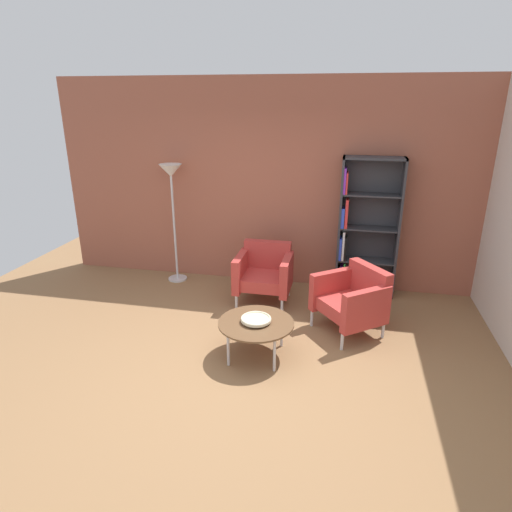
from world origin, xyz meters
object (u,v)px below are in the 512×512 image
at_px(armchair_spare_guest, 264,272).
at_px(floor_lamp_torchiere, 172,185).
at_px(bookshelf_tall, 364,229).
at_px(armchair_by_bookshelf, 353,299).
at_px(decorative_bowl, 256,319).
at_px(coffee_table_low, 256,325).

height_order(armchair_spare_guest, floor_lamp_torchiere, floor_lamp_torchiere).
xyz_separation_m(bookshelf_tall, armchair_by_bookshelf, (-0.10, -1.16, -0.51)).
bearing_deg(armchair_spare_guest, decorative_bowl, -82.68).
relative_size(armchair_spare_guest, floor_lamp_torchiere, 0.45).
bearing_deg(armchair_spare_guest, coffee_table_low, -82.68).
xyz_separation_m(bookshelf_tall, floor_lamp_torchiere, (-2.70, -0.12, 0.53)).
xyz_separation_m(coffee_table_low, floor_lamp_torchiere, (-1.60, 1.80, 1.08)).
xyz_separation_m(bookshelf_tall, coffee_table_low, (-1.09, -1.92, -0.55)).
bearing_deg(bookshelf_tall, floor_lamp_torchiere, -177.54).
height_order(coffee_table_low, armchair_by_bookshelf, armchair_by_bookshelf).
height_order(coffee_table_low, floor_lamp_torchiere, floor_lamp_torchiere).
relative_size(armchair_by_bookshelf, floor_lamp_torchiere, 0.55).
bearing_deg(armchair_by_bookshelf, bookshelf_tall, 136.66).
bearing_deg(bookshelf_tall, armchair_by_bookshelf, -95.00).
xyz_separation_m(armchair_spare_guest, armchair_by_bookshelf, (1.16, -0.59, 0.00)).
distance_m(armchair_spare_guest, armchair_by_bookshelf, 1.31).
bearing_deg(armchair_spare_guest, armchair_by_bookshelf, -26.93).
height_order(decorative_bowl, armchair_by_bookshelf, armchair_by_bookshelf).
xyz_separation_m(coffee_table_low, decorative_bowl, (0.00, -0.00, 0.06)).
bearing_deg(armchair_spare_guest, floor_lamp_torchiere, 162.65).
distance_m(decorative_bowl, armchair_spare_guest, 1.36).
distance_m(bookshelf_tall, floor_lamp_torchiere, 2.75).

